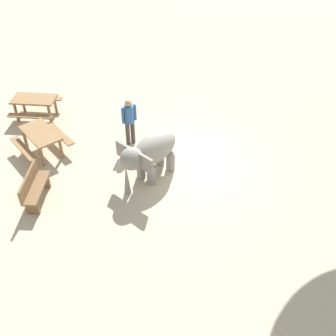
{
  "coord_description": "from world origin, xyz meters",
  "views": [
    {
      "loc": [
        -1.26,
        9.81,
        7.87
      ],
      "look_at": [
        0.5,
        1.34,
        0.8
      ],
      "focal_mm": 43.61,
      "sensor_mm": 36.0,
      "label": 1
    }
  ],
  "objects": [
    {
      "name": "ground_plane",
      "position": [
        0.0,
        0.0,
        0.0
      ],
      "size": [
        60.0,
        60.0,
        0.0
      ],
      "primitive_type": "plane",
      "color": "#BAA88C"
    },
    {
      "name": "elephant",
      "position": [
        1.12,
        0.87,
        0.91
      ],
      "size": [
        1.75,
        1.98,
        1.42
      ],
      "rotation": [
        0.0,
        0.0,
        1.05
      ],
      "color": "gray",
      "rests_on": "ground_plane"
    },
    {
      "name": "person_handler",
      "position": [
        2.17,
        -0.64,
        0.95
      ],
      "size": [
        0.41,
        0.37,
        1.62
      ],
      "rotation": [
        0.0,
        0.0,
        2.29
      ],
      "color": "#3F3833",
      "rests_on": "ground_plane"
    },
    {
      "name": "wooden_bench",
      "position": [
        3.99,
        2.49,
        0.47
      ],
      "size": [
        0.62,
        1.45,
        0.88
      ],
      "rotation": [
        0.0,
        0.0,
        1.73
      ],
      "color": "brown",
      "rests_on": "ground_plane"
    },
    {
      "name": "picnic_table_near",
      "position": [
        5.88,
        -1.49,
        0.59
      ],
      "size": [
        1.66,
        1.64,
        0.78
      ],
      "rotation": [
        0.0,
        0.0,
        3.25
      ],
      "color": "olive",
      "rests_on": "ground_plane"
    },
    {
      "name": "picnic_table_far",
      "position": [
        4.73,
        0.42,
        0.59
      ],
      "size": [
        2.1,
        2.09,
        0.78
      ],
      "rotation": [
        0.0,
        0.0,
        2.46
      ],
      "color": "olive",
      "rests_on": "ground_plane"
    }
  ]
}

